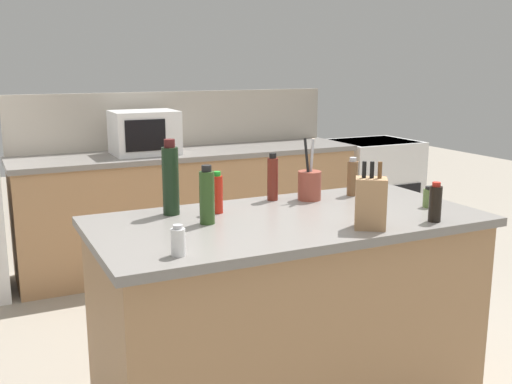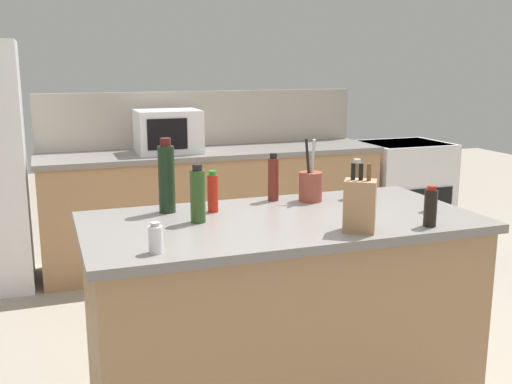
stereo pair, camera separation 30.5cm
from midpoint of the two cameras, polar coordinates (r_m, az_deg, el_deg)
back_counter_run at (r=4.96m, az=-2.23°, el=-1.36°), size 2.79×0.66×0.94m
wall_backsplash at (r=5.14m, az=-3.36°, el=7.01°), size 2.75×0.03×0.46m
kitchen_island at (r=2.90m, az=5.46°, el=-11.49°), size 1.80×0.89×0.94m
range_oven at (r=5.75m, az=15.26°, el=0.08°), size 0.76×0.65×0.92m
microwave at (r=4.75m, az=-6.56°, el=5.76°), size 0.49×0.39×0.33m
knife_block at (r=2.56m, az=13.25°, el=-1.28°), size 0.16×0.16×0.29m
utensil_crock at (r=3.08m, az=8.05°, el=0.61°), size 0.12×0.12×0.32m
hot_sauce_bottle at (r=2.82m, az=-1.07°, el=-0.10°), size 0.05×0.05×0.20m
wine_bottle at (r=2.82m, az=-5.48°, el=1.34°), size 0.08×0.08×0.35m
vinegar_bottle at (r=3.06m, az=4.51°, el=1.27°), size 0.06×0.06×0.25m
pepper_grinder at (r=3.20m, az=12.25°, el=1.14°), size 0.06×0.06×0.21m
salt_shaker at (r=2.24m, az=-5.71°, el=-4.51°), size 0.05×0.05×0.12m
soy_sauce_bottle at (r=2.73m, az=19.39°, el=-1.42°), size 0.06×0.06×0.18m
spice_jar_oregano at (r=3.01m, az=19.05°, el=-0.89°), size 0.05×0.05×0.10m
olive_oil_bottle at (r=2.63m, az=-2.29°, el=-0.34°), size 0.07×0.07×0.26m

